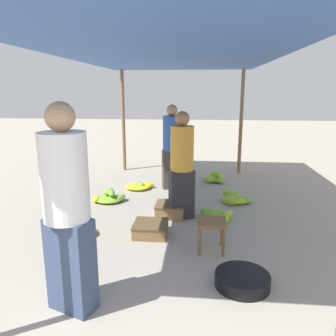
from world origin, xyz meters
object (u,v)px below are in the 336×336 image
(banana_pile_left_2, at_px, (139,186))
(banana_pile_right_2, at_px, (235,199))
(crate_near, at_px, (170,210))
(basin_black, at_px, (242,280))
(shopper_walking_mid, at_px, (182,164))
(banana_pile_right_1, at_px, (215,178))
(banana_pile_left_0, at_px, (109,197))
(crate_mid, at_px, (151,229))
(shopper_walking_far, at_px, (172,146))
(vendor_foreground, at_px, (67,208))
(banana_pile_right_0, at_px, (217,215))
(stool, at_px, (211,226))
(banana_pile_left_1, at_px, (79,228))

(banana_pile_left_2, xyz_separation_m, banana_pile_right_2, (1.76, -0.63, 0.01))
(banana_pile_right_2, bearing_deg, crate_near, -145.93)
(basin_black, height_order, shopper_walking_mid, shopper_walking_mid)
(banana_pile_right_1, bearing_deg, banana_pile_right_2, -77.46)
(banana_pile_left_0, relative_size, crate_near, 1.30)
(crate_near, height_order, crate_mid, crate_near)
(shopper_walking_far, bearing_deg, banana_pile_left_0, -137.58)
(banana_pile_right_1, bearing_deg, crate_near, -110.82)
(vendor_foreground, distance_m, banana_pile_right_0, 2.68)
(basin_black, xyz_separation_m, crate_near, (-0.86, 1.75, 0.04))
(vendor_foreground, bearing_deg, crate_near, 73.88)
(basin_black, bearing_deg, banana_pile_left_2, 117.11)
(banana_pile_left_0, relative_size, shopper_walking_mid, 0.36)
(banana_pile_left_0, bearing_deg, vendor_foreground, -80.80)
(vendor_foreground, height_order, banana_pile_left_2, vendor_foreground)
(banana_pile_left_2, xyz_separation_m, banana_pile_right_1, (1.48, 0.65, 0.02))
(banana_pile_right_1, bearing_deg, basin_black, -88.40)
(vendor_foreground, xyz_separation_m, basin_black, (1.50, 0.47, -0.86))
(crate_near, bearing_deg, vendor_foreground, -106.12)
(stool, bearing_deg, banana_pile_left_0, 136.51)
(banana_pile_left_1, xyz_separation_m, banana_pile_right_2, (2.18, 1.48, -0.02))
(vendor_foreground, distance_m, crate_near, 2.45)
(crate_near, bearing_deg, banana_pile_left_2, 118.34)
(banana_pile_left_0, xyz_separation_m, banana_pile_left_1, (-0.05, -1.32, 0.01))
(banana_pile_left_1, relative_size, crate_near, 1.17)
(banana_pile_left_2, xyz_separation_m, shopper_walking_mid, (0.90, -1.39, 0.76))
(banana_pile_right_2, xyz_separation_m, shopper_walking_mid, (-0.87, -0.75, 0.75))
(banana_pile_left_2, bearing_deg, crate_near, -61.66)
(banana_pile_left_1, relative_size, shopper_walking_far, 0.31)
(banana_pile_right_1, relative_size, crate_mid, 1.12)
(shopper_walking_mid, distance_m, shopper_walking_far, 1.53)
(banana_pile_left_1, height_order, shopper_walking_mid, shopper_walking_mid)
(basin_black, distance_m, banana_pile_right_2, 2.47)
(stool, relative_size, crate_near, 0.86)
(banana_pile_left_0, distance_m, banana_pile_left_1, 1.32)
(stool, relative_size, shopper_walking_far, 0.23)
(banana_pile_left_2, distance_m, banana_pile_right_2, 1.87)
(banana_pile_left_0, height_order, crate_near, banana_pile_left_0)
(banana_pile_left_0, relative_size, banana_pile_right_0, 1.00)
(stool, xyz_separation_m, banana_pile_right_2, (0.46, 1.74, -0.23))
(shopper_walking_mid, bearing_deg, crate_mid, -119.83)
(basin_black, relative_size, crate_mid, 1.20)
(stool, bearing_deg, crate_near, 119.23)
(stool, height_order, basin_black, stool)
(stool, relative_size, banana_pile_right_1, 0.75)
(stool, xyz_separation_m, banana_pile_left_0, (-1.67, 1.58, -0.22))
(vendor_foreground, distance_m, crate_mid, 1.80)
(vendor_foreground, height_order, basin_black, vendor_foreground)
(banana_pile_right_2, height_order, crate_mid, banana_pile_right_2)
(stool, bearing_deg, shopper_walking_far, 105.24)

